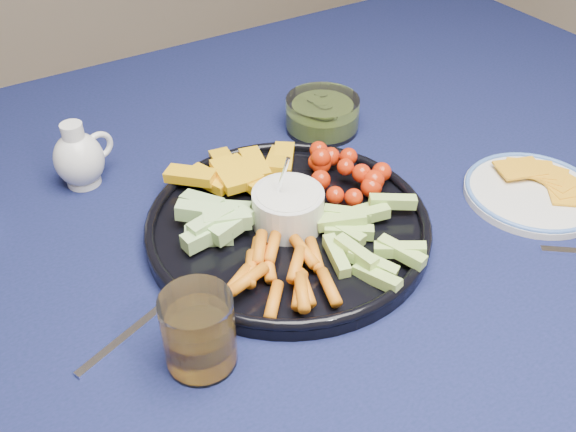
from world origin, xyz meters
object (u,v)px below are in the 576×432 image
dining_table (267,245)px  pickle_bowl (322,116)px  creamer_pitcher (80,158)px  juice_tumbler (199,335)px  cheese_plate (533,191)px  crudite_platter (286,221)px

dining_table → pickle_bowl: size_ratio=14.22×
creamer_pitcher → juice_tumbler: bearing=-89.4°
cheese_plate → juice_tumbler: (-0.52, -0.01, 0.03)m
dining_table → creamer_pitcher: bearing=140.1°
pickle_bowl → cheese_plate: 0.34m
dining_table → pickle_bowl: (0.17, 0.11, 0.11)m
pickle_bowl → cheese_plate: pickle_bowl is taller
pickle_bowl → cheese_plate: (0.15, -0.31, -0.01)m
cheese_plate → juice_tumbler: 0.52m
dining_table → crudite_platter: size_ratio=4.53×
dining_table → creamer_pitcher: size_ratio=17.17×
creamer_pitcher → pickle_bowl: 0.38m
crudite_platter → pickle_bowl: (0.19, 0.19, 0.00)m
pickle_bowl → juice_tumbler: juice_tumbler is taller
creamer_pitcher → pickle_bowl: creamer_pitcher is taller
dining_table → crudite_platter: crudite_platter is taller
creamer_pitcher → dining_table: bearing=-39.9°
creamer_pitcher → juice_tumbler: 0.38m
dining_table → juice_tumbler: 0.31m
dining_table → juice_tumbler: juice_tumbler is taller
dining_table → cheese_plate: size_ratio=8.83×
crudite_platter → cheese_plate: 0.35m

